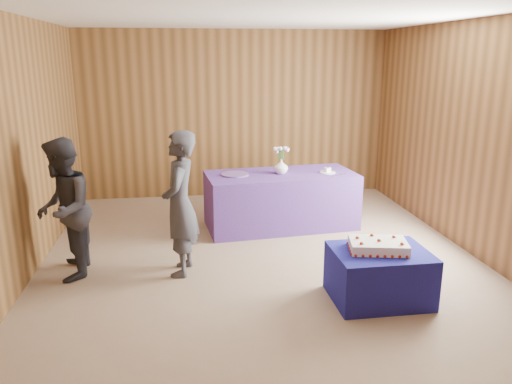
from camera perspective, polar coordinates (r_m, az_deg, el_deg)
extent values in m
plane|color=gray|center=(5.73, 0.79, -8.19)|extent=(6.00, 6.00, 0.00)
cube|color=brown|center=(8.29, -2.43, 8.81)|extent=(5.00, 0.04, 2.70)
cube|color=brown|center=(2.52, 11.60, -6.76)|extent=(5.00, 0.04, 2.70)
cube|color=brown|center=(5.54, -25.72, 4.07)|extent=(0.04, 6.00, 2.70)
cube|color=brown|center=(6.24, 24.28, 5.33)|extent=(0.04, 6.00, 2.70)
cube|color=white|center=(5.28, 0.90, 19.82)|extent=(5.00, 6.00, 0.04)
cube|color=#1A1B93|center=(5.00, 13.90, -9.20)|extent=(0.91, 0.71, 0.50)
cube|color=#573798|center=(6.84, 2.84, -0.93)|extent=(2.08, 1.09, 0.75)
cube|color=white|center=(4.89, 13.78, -5.97)|extent=(0.59, 0.45, 0.10)
sphere|color=#981D0B|center=(4.69, 10.93, -7.15)|extent=(0.03, 0.03, 0.03)
sphere|color=#981D0B|center=(4.79, 17.27, -7.09)|extent=(0.03, 0.03, 0.03)
sphere|color=#981D0B|center=(5.02, 10.41, -5.61)|extent=(0.03, 0.03, 0.03)
sphere|color=#981D0B|center=(5.11, 16.35, -5.60)|extent=(0.03, 0.03, 0.03)
sphere|color=#981D0B|center=(4.75, 12.12, -5.64)|extent=(0.03, 0.03, 0.03)
cone|color=#175814|center=(4.77, 12.37, -5.74)|extent=(0.01, 0.02, 0.02)
sphere|color=#981D0B|center=(4.96, 15.28, -4.94)|extent=(0.03, 0.03, 0.03)
cone|color=#175814|center=(4.98, 15.51, -5.03)|extent=(0.01, 0.02, 0.02)
sphere|color=#981D0B|center=(4.86, 13.83, -5.26)|extent=(0.03, 0.03, 0.03)
cone|color=#175814|center=(4.87, 14.07, -5.36)|extent=(0.01, 0.02, 0.02)
imported|color=white|center=(6.72, 2.88, 2.93)|extent=(0.22, 0.22, 0.19)
cylinder|color=#2C6729|center=(6.69, 3.20, 4.35)|extent=(0.01, 0.01, 0.14)
sphere|color=#C0A7D8|center=(6.69, 3.64, 4.97)|extent=(0.05, 0.05, 0.05)
cylinder|color=#2C6729|center=(6.71, 3.11, 4.38)|extent=(0.01, 0.01, 0.14)
sphere|color=white|center=(6.73, 3.42, 5.04)|extent=(0.05, 0.05, 0.05)
cylinder|color=#2C6729|center=(6.72, 2.94, 4.40)|extent=(0.01, 0.01, 0.14)
sphere|color=#C0A7D8|center=(6.76, 3.00, 5.08)|extent=(0.05, 0.05, 0.05)
cylinder|color=#2C6729|center=(6.71, 2.76, 4.40)|extent=(0.01, 0.01, 0.14)
sphere|color=white|center=(6.75, 2.55, 5.07)|extent=(0.05, 0.05, 0.05)
cylinder|color=#2C6729|center=(6.70, 2.63, 4.37)|extent=(0.01, 0.01, 0.14)
sphere|color=#C0A7D8|center=(6.71, 2.24, 5.02)|extent=(0.05, 0.05, 0.05)
cylinder|color=#2C6729|center=(6.68, 2.61, 4.34)|extent=(0.01, 0.01, 0.14)
sphere|color=white|center=(6.66, 2.18, 4.94)|extent=(0.05, 0.05, 0.05)
cylinder|color=#2C6729|center=(6.66, 2.70, 4.31)|extent=(0.01, 0.01, 0.14)
sphere|color=#C0A7D8|center=(6.61, 2.40, 4.86)|extent=(0.05, 0.05, 0.05)
cylinder|color=#2C6729|center=(6.65, 2.87, 4.29)|extent=(0.01, 0.01, 0.14)
sphere|color=white|center=(6.59, 2.82, 4.82)|extent=(0.05, 0.05, 0.05)
cylinder|color=#2C6729|center=(6.65, 3.05, 4.29)|extent=(0.01, 0.01, 0.14)
sphere|color=#C0A7D8|center=(6.60, 3.28, 4.83)|extent=(0.05, 0.05, 0.05)
cylinder|color=#2C6729|center=(6.67, 3.17, 4.32)|extent=(0.01, 0.01, 0.14)
sphere|color=white|center=(6.64, 3.59, 4.89)|extent=(0.05, 0.05, 0.05)
cylinder|color=#654993|center=(6.65, -2.43, 2.03)|extent=(0.46, 0.46, 0.02)
cylinder|color=white|center=(6.84, 8.17, 2.23)|extent=(0.24, 0.24, 0.01)
cube|color=white|center=(6.83, 8.19, 2.53)|extent=(0.09, 0.08, 0.06)
sphere|color=#981D0B|center=(6.80, 8.25, 2.84)|extent=(0.02, 0.02, 0.02)
cube|color=#B4B5B9|center=(6.73, 9.46, 1.93)|extent=(0.24, 0.15, 0.00)
imported|color=#35353F|center=(5.31, -8.67, -1.36)|extent=(0.46, 0.62, 1.55)
imported|color=#2E2E37|center=(5.54, -21.14, -1.88)|extent=(0.63, 0.77, 1.49)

